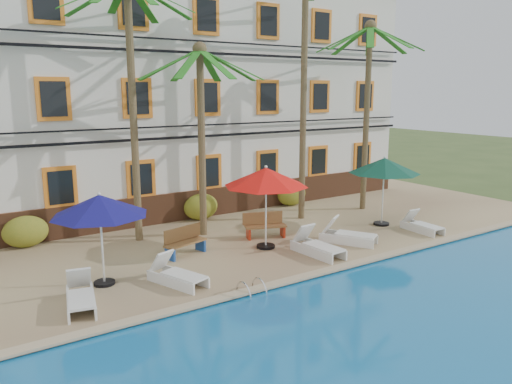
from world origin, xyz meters
TOP-DOWN VIEW (x-y plane):
  - ground at (0.00, 0.00)m, footprint 100.00×100.00m
  - pool_deck at (0.00, 5.00)m, footprint 30.00×12.00m
  - pool_coping at (0.00, -0.90)m, footprint 30.00×0.35m
  - hotel_building at (0.00, 9.98)m, footprint 25.40×6.44m
  - palm_b at (-2.29, 5.26)m, footprint 4.54×4.54m
  - palm_c at (-0.03, 4.61)m, footprint 4.54×4.54m
  - palm_d at (4.56, 4.51)m, footprint 4.54×4.54m
  - palm_e at (7.95, 4.30)m, footprint 4.54×4.54m
  - shrub_left at (-5.83, 6.60)m, footprint 1.50×0.90m
  - shrub_mid at (0.90, 6.60)m, footprint 1.50×0.90m
  - shrub_right at (5.63, 6.60)m, footprint 1.50×0.90m
  - umbrella_blue at (-4.61, 1.78)m, footprint 2.63×2.63m
  - umbrella_red at (1.01, 2.01)m, footprint 2.86×2.86m
  - umbrella_green at (6.56, 1.88)m, footprint 2.79×2.79m
  - lounger_b at (-5.54, 0.63)m, footprint 1.03×1.93m
  - lounger_c at (-2.92, 0.69)m, footprint 1.23×1.94m
  - lounger_d at (1.99, 0.48)m, footprint 0.84×2.00m
  - lounger_e at (3.72, 0.88)m, footprint 1.59×2.03m
  - lounger_f at (7.09, 0.37)m, footprint 0.71×1.72m
  - bench_left at (-1.66, 2.85)m, footprint 1.57×0.85m
  - bench_right at (1.70, 3.05)m, footprint 1.57×0.95m
  - pool_ladder at (-1.53, -1.00)m, footprint 0.54×0.74m

SIDE VIEW (x-z plane):
  - ground at x=0.00m, z-range 0.00..0.00m
  - pool_deck at x=0.00m, z-range 0.00..0.25m
  - pool_ladder at x=-1.53m, z-range -0.12..0.62m
  - pool_coping at x=0.00m, z-range 0.25..0.31m
  - lounger_f at x=7.09m, z-range 0.11..0.91m
  - lounger_c at x=-2.92m, z-range 0.10..0.96m
  - lounger_b at x=-5.54m, z-range 0.10..0.97m
  - lounger_e at x=3.72m, z-range 0.09..1.01m
  - lounger_d at x=1.99m, z-range 0.09..1.01m
  - bench_left at x=-1.66m, z-range 0.26..1.18m
  - bench_right at x=1.70m, z-range 0.26..1.18m
  - shrub_left at x=-5.83m, z-range 0.25..1.35m
  - shrub_mid at x=0.90m, z-range 0.25..1.35m
  - shrub_right at x=5.63m, z-range 0.25..1.35m
  - umbrella_blue at x=-4.61m, z-range 1.18..3.81m
  - umbrella_green at x=6.56m, z-range 1.24..4.02m
  - umbrella_red at x=1.01m, z-range 1.26..4.12m
  - palm_c at x=-0.03m, z-range 1.32..8.27m
  - hotel_building at x=0.00m, z-range 0.26..10.49m
  - palm_e at x=7.95m, z-range 1.42..9.64m
  - palm_b at x=-2.29m, z-range 1.48..10.54m
  - palm_d at x=4.56m, z-range 1.55..11.93m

